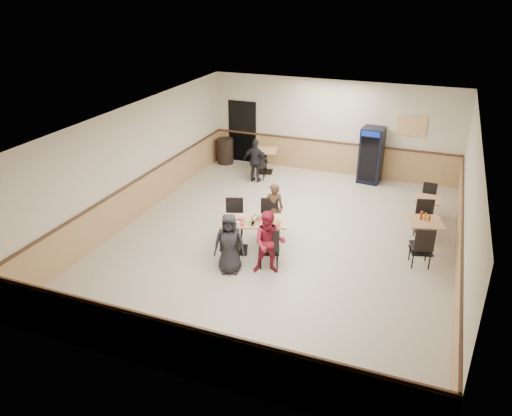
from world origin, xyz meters
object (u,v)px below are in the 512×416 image
at_px(lone_diner, 256,161).
at_px(side_table_far, 427,207).
at_px(trash_bin, 225,151).
at_px(pepsi_cooler, 371,155).
at_px(back_table, 265,157).
at_px(diner_woman_left, 229,244).
at_px(side_table_near, 424,231).
at_px(diner_woman_right, 269,243).
at_px(main_table, 253,231).
at_px(diner_man_opposite, 274,209).

bearing_deg(lone_diner, side_table_far, 168.59).
bearing_deg(trash_bin, pepsi_cooler, 0.50).
height_order(lone_diner, pepsi_cooler, pepsi_cooler).
bearing_deg(back_table, diner_woman_left, -77.18).
bearing_deg(side_table_far, diner_woman_left, -133.46).
distance_m(back_table, trash_bin, 1.63).
xyz_separation_m(side_table_far, trash_bin, (-6.75, 2.36, -0.02)).
bearing_deg(side_table_far, lone_diner, 167.61).
bearing_deg(lone_diner, pepsi_cooler, -158.02).
height_order(lone_diner, side_table_far, lone_diner).
bearing_deg(side_table_near, trash_bin, 149.60).
relative_size(lone_diner, side_table_far, 2.00).
distance_m(diner_woman_left, lone_diner, 5.31).
xyz_separation_m(side_table_near, back_table, (-5.18, 3.62, -0.01)).
relative_size(diner_woman_right, trash_bin, 1.65).
height_order(side_table_near, side_table_far, side_table_near).
xyz_separation_m(diner_woman_left, side_table_far, (3.79, 4.00, -0.23)).
bearing_deg(pepsi_cooler, back_table, -168.03).
distance_m(main_table, diner_man_opposite, 1.03).
relative_size(diner_woman_left, pepsi_cooler, 0.79).
height_order(diner_woman_left, diner_woman_right, diner_woman_right).
xyz_separation_m(diner_woman_left, side_table_near, (3.82, 2.39, -0.15)).
xyz_separation_m(diner_woman_left, diner_woman_right, (0.80, 0.28, 0.03)).
bearing_deg(lone_diner, trash_bin, -36.77).
xyz_separation_m(main_table, trash_bin, (-3.10, 5.35, -0.10)).
bearing_deg(diner_woman_right, pepsi_cooler, 61.96).
bearing_deg(diner_woman_right, main_table, 114.47).
xyz_separation_m(pepsi_cooler, trash_bin, (-4.90, -0.04, -0.43)).
xyz_separation_m(diner_woman_left, trash_bin, (-2.96, 6.36, -0.25)).
relative_size(diner_woman_right, lone_diner, 1.05).
height_order(back_table, trash_bin, trash_bin).
relative_size(diner_man_opposite, side_table_far, 1.96).
relative_size(diner_woman_right, diner_man_opposite, 1.06).
height_order(main_table, pepsi_cooler, pepsi_cooler).
relative_size(main_table, diner_woman_right, 1.15).
relative_size(diner_woman_left, lone_diner, 0.99).
relative_size(diner_woman_left, diner_woman_right, 0.95).
xyz_separation_m(main_table, diner_woman_left, (-0.15, -1.01, 0.15)).
bearing_deg(diner_woman_right, side_table_far, 33.74).
distance_m(side_table_near, trash_bin, 7.85).
xyz_separation_m(lone_diner, side_table_near, (5.18, -2.74, -0.16)).
xyz_separation_m(diner_man_opposite, pepsi_cooler, (1.65, 4.38, 0.19)).
bearing_deg(diner_man_opposite, main_table, 55.53).
distance_m(diner_woman_right, pepsi_cooler, 6.23).
relative_size(side_table_far, trash_bin, 0.79).
xyz_separation_m(diner_woman_right, trash_bin, (-3.76, 6.08, -0.28)).
height_order(pepsi_cooler, trash_bin, pepsi_cooler).
xyz_separation_m(diner_man_opposite, side_table_near, (3.52, 0.37, -0.15)).
relative_size(back_table, trash_bin, 0.99).
bearing_deg(main_table, diner_woman_left, -117.90).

